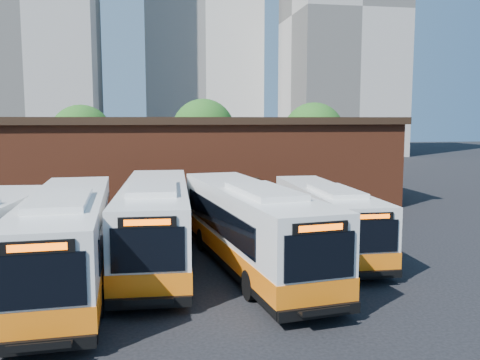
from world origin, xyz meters
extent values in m
plane|color=black|center=(0.00, 0.00, 0.00)|extent=(220.00, 220.00, 0.00)
cube|color=black|center=(-8.69, 0.92, 2.01)|extent=(0.97, 9.12, 1.03)
cylinder|color=black|center=(-8.56, 3.66, 0.49)|extent=(0.41, 1.01, 0.98)
cube|color=white|center=(-6.70, 0.66, 1.89)|extent=(3.29, 12.89, 3.04)
cube|color=orange|center=(-6.70, 0.66, 1.01)|extent=(3.34, 12.95, 0.75)
cube|color=black|center=(-6.70, 0.66, 0.48)|extent=(3.33, 12.94, 0.27)
cube|color=black|center=(-6.41, -5.76, 2.18)|extent=(2.31, 0.17, 1.44)
cube|color=black|center=(-6.41, -5.77, 3.07)|extent=(1.81, 0.14, 0.34)
cube|color=#FF5905|center=(-6.41, -5.81, 3.07)|extent=(1.44, 0.09, 0.19)
cube|color=black|center=(-6.41, -5.83, 0.48)|extent=(2.72, 0.27, 0.34)
cube|color=black|center=(-6.40, -6.07, 0.59)|extent=(1.56, 0.47, 0.06)
cube|color=black|center=(-6.39, -6.26, 0.66)|extent=(1.55, 0.11, 0.19)
cube|color=black|center=(-8.10, 1.02, 2.18)|extent=(0.50, 9.96, 1.12)
cube|color=black|center=(-5.33, 1.14, 2.18)|extent=(0.50, 9.96, 1.12)
cube|color=white|center=(-6.63, -0.94, 3.52)|extent=(2.05, 4.55, 0.23)
cylinder|color=black|center=(-7.77, -3.02, 0.53)|extent=(0.39, 1.08, 1.07)
cylinder|color=black|center=(-5.31, -2.91, 0.53)|extent=(0.39, 1.08, 1.07)
cylinder|color=black|center=(-8.08, 4.01, 0.53)|extent=(0.39, 1.08, 1.07)
cylinder|color=black|center=(-5.62, 4.12, 0.53)|extent=(0.39, 1.08, 1.07)
cube|color=white|center=(-3.39, 3.31, 1.90)|extent=(3.34, 12.94, 3.05)
cube|color=orange|center=(-3.39, 3.31, 1.02)|extent=(3.40, 12.99, 0.75)
cube|color=black|center=(-3.39, 3.31, 0.48)|extent=(3.39, 12.98, 0.27)
cube|color=black|center=(-3.70, -3.12, 2.19)|extent=(2.32, 0.18, 1.44)
cube|color=black|center=(-3.70, -3.13, 3.08)|extent=(1.82, 0.15, 0.34)
cube|color=#FF5905|center=(-3.70, -3.17, 3.08)|extent=(1.44, 0.09, 0.19)
cube|color=black|center=(-3.70, -3.19, 0.48)|extent=(2.73, 0.28, 0.34)
cube|color=black|center=(-3.71, -3.43, 0.59)|extent=(1.57, 0.48, 0.06)
cube|color=black|center=(-3.72, -3.62, 0.66)|extent=(1.55, 0.12, 0.19)
cube|color=black|center=(-4.75, 3.81, 2.19)|extent=(0.54, 9.99, 1.12)
cube|color=black|center=(-1.98, 3.67, 2.19)|extent=(0.54, 9.99, 1.12)
cube|color=white|center=(-3.46, 1.71, 3.53)|extent=(2.07, 4.57, 0.24)
cylinder|color=black|center=(-4.79, -0.26, 0.53)|extent=(0.39, 1.08, 1.07)
cylinder|color=black|center=(-2.33, -0.37, 0.53)|extent=(0.39, 1.08, 1.07)
cylinder|color=black|center=(-4.45, 6.79, 0.53)|extent=(0.39, 1.08, 1.07)
cylinder|color=black|center=(-1.99, 6.67, 0.53)|extent=(0.39, 1.08, 1.07)
cube|color=white|center=(0.51, 1.57, 1.89)|extent=(4.39, 13.03, 3.04)
cube|color=orange|center=(0.51, 1.57, 1.01)|extent=(4.45, 13.09, 0.75)
cube|color=black|center=(0.51, 1.57, 0.48)|extent=(4.44, 13.08, 0.27)
cube|color=black|center=(1.37, -4.80, 2.18)|extent=(2.30, 0.37, 1.44)
cube|color=black|center=(1.37, -4.81, 3.07)|extent=(1.80, 0.30, 0.34)
cube|color=#FF5905|center=(1.37, -4.85, 3.07)|extent=(1.43, 0.21, 0.19)
cube|color=black|center=(1.38, -4.86, 0.48)|extent=(2.71, 0.51, 0.34)
cube|color=black|center=(1.41, -5.11, 0.59)|extent=(1.59, 0.61, 0.06)
cube|color=black|center=(1.43, -5.30, 0.66)|extent=(1.54, 0.25, 0.19)
cube|color=black|center=(-0.92, 1.81, 2.18)|extent=(1.38, 9.89, 1.12)
cube|color=black|center=(1.83, 2.17, 2.18)|extent=(1.38, 9.89, 1.12)
cube|color=white|center=(0.73, -0.02, 3.52)|extent=(2.43, 4.68, 0.23)
cylinder|color=black|center=(-0.22, -2.19, 0.53)|extent=(0.48, 1.10, 1.07)
cylinder|color=black|center=(2.22, -1.86, 0.53)|extent=(0.48, 1.10, 1.07)
cylinder|color=black|center=(-1.16, 4.78, 0.53)|extent=(0.48, 1.10, 1.07)
cylinder|color=black|center=(1.28, 5.11, 0.53)|extent=(0.48, 1.10, 1.07)
cube|color=white|center=(4.75, 4.12, 1.64)|extent=(2.60, 11.11, 2.63)
cube|color=orange|center=(4.75, 4.12, 0.88)|extent=(2.65, 11.16, 0.65)
cube|color=black|center=(4.75, 4.12, 0.41)|extent=(2.64, 11.15, 0.23)
cube|color=black|center=(4.62, -1.44, 1.89)|extent=(2.00, 0.10, 1.24)
cube|color=black|center=(4.62, -1.45, 2.65)|extent=(1.57, 0.09, 0.29)
cube|color=#FF5905|center=(4.62, -1.48, 2.65)|extent=(1.24, 0.05, 0.17)
cube|color=black|center=(4.62, -1.49, 0.41)|extent=(2.35, 0.18, 0.29)
cube|color=black|center=(4.62, -1.70, 0.51)|extent=(1.34, 0.38, 0.06)
cube|color=black|center=(4.61, -1.87, 0.57)|extent=(1.34, 0.07, 0.17)
cube|color=black|center=(3.56, 4.51, 1.89)|extent=(0.24, 8.63, 0.97)
cube|color=black|center=(5.95, 4.46, 1.89)|extent=(0.24, 8.63, 0.97)
cube|color=white|center=(4.72, 2.74, 3.04)|extent=(1.68, 3.91, 0.20)
cylinder|color=black|center=(3.61, 1.01, 0.46)|extent=(0.32, 0.93, 0.92)
cylinder|color=black|center=(5.74, 0.96, 0.46)|extent=(0.32, 0.93, 0.92)
cylinder|color=black|center=(3.75, 7.09, 0.46)|extent=(0.32, 0.93, 0.92)
cylinder|color=black|center=(5.88, 7.04, 0.46)|extent=(0.32, 0.93, 0.92)
imported|color=#121735|center=(1.65, -3.88, 0.99)|extent=(0.54, 0.77, 1.98)
cube|color=maroon|center=(0.00, 20.00, 3.00)|extent=(28.00, 12.00, 6.00)
cube|color=black|center=(0.00, 20.00, 6.15)|extent=(28.60, 12.60, 0.50)
cube|color=black|center=(3.00, 13.97, 1.20)|extent=(1.20, 0.08, 2.40)
cylinder|color=#382314|center=(-10.00, 32.00, 1.35)|extent=(0.36, 0.36, 2.70)
sphere|color=#164F17|center=(-10.00, 32.00, 4.65)|extent=(6.00, 6.00, 6.00)
cylinder|color=#382314|center=(2.00, 34.00, 1.48)|extent=(0.36, 0.36, 2.95)
sphere|color=#164F17|center=(2.00, 34.00, 5.08)|extent=(6.56, 6.56, 6.56)
cylinder|color=#382314|center=(13.00, 31.00, 1.40)|extent=(0.36, 0.36, 2.81)
sphere|color=#164F17|center=(13.00, 31.00, 4.84)|extent=(6.24, 6.24, 6.24)
cube|color=silver|center=(7.00, 86.00, 30.00)|extent=(22.00, 20.00, 60.00)
cube|color=#BAB4AB|center=(30.00, 68.00, 24.00)|extent=(18.00, 18.00, 48.00)
camera|label=1|loc=(-3.58, -18.94, 6.27)|focal=38.00mm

